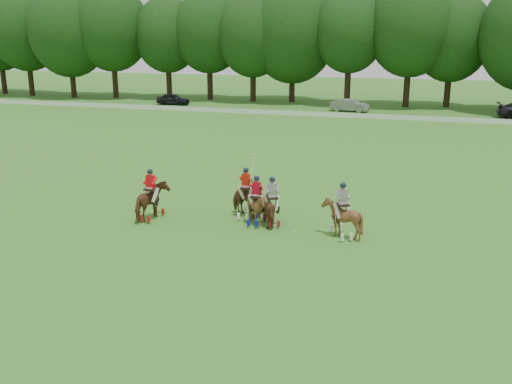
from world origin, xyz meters
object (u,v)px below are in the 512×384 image
(polo_red_c, at_px, (257,207))
(polo_ball, at_px, (294,232))
(polo_stripe_b, at_px, (342,218))
(car_left, at_px, (173,99))
(polo_red_b, at_px, (246,200))
(car_mid, at_px, (350,105))
(polo_red_a, at_px, (151,201))
(polo_stripe_a, at_px, (272,208))

(polo_red_c, distance_m, polo_ball, 2.07)
(polo_stripe_b, bearing_deg, polo_ball, -179.04)
(car_left, distance_m, polo_red_b, 43.20)
(car_mid, height_order, polo_red_b, polo_red_b)
(car_left, xyz_separation_m, polo_ball, (23.60, -39.19, -0.61))
(polo_red_b, bearing_deg, polo_red_a, -158.66)
(polo_stripe_b, bearing_deg, polo_red_b, 162.97)
(polo_red_a, relative_size, polo_red_c, 1.06)
(car_mid, relative_size, polo_red_a, 1.73)
(polo_red_b, bearing_deg, car_left, 119.09)
(polo_ball, bearing_deg, polo_red_b, 150.92)
(car_left, bearing_deg, polo_red_a, -159.12)
(car_left, distance_m, polo_ball, 45.75)
(car_left, relative_size, polo_red_a, 1.64)
(car_left, distance_m, polo_stripe_a, 44.53)
(polo_red_a, bearing_deg, car_mid, 84.72)
(car_mid, height_order, polo_ball, car_mid)
(car_left, relative_size, car_mid, 0.95)
(polo_ball, bearing_deg, car_left, 121.06)
(polo_red_a, bearing_deg, polo_stripe_b, 1.00)
(polo_red_a, distance_m, polo_red_c, 4.80)
(car_left, xyz_separation_m, polo_red_b, (21.01, -37.75, 0.18))
(polo_red_b, bearing_deg, polo_stripe_b, -17.03)
(polo_red_b, relative_size, polo_stripe_b, 1.22)
(car_left, bearing_deg, polo_stripe_a, -152.28)
(car_mid, height_order, polo_stripe_b, polo_stripe_b)
(car_mid, distance_m, polo_red_a, 39.48)
(car_left, relative_size, polo_red_c, 1.75)
(car_left, height_order, polo_red_a, polo_red_a)
(polo_red_c, relative_size, polo_stripe_a, 1.01)
(polo_red_a, height_order, polo_stripe_a, polo_red_a)
(polo_red_c, height_order, polo_stripe_a, polo_red_c)
(polo_red_a, xyz_separation_m, polo_red_c, (4.75, 0.72, -0.07))
(polo_red_a, xyz_separation_m, polo_red_b, (3.99, 1.56, -0.02))
(polo_red_b, bearing_deg, polo_stripe_a, -26.85)
(polo_red_b, xyz_separation_m, polo_stripe_a, (1.43, -0.72, -0.06))
(polo_stripe_a, xyz_separation_m, polo_ball, (1.17, -0.72, -0.74))
(polo_stripe_a, bearing_deg, polo_stripe_b, -12.22)
(car_left, height_order, polo_stripe_b, polo_stripe_b)
(polo_red_c, distance_m, polo_stripe_a, 0.68)
(car_left, distance_m, polo_stripe_b, 46.79)
(polo_stripe_a, xyz_separation_m, polo_stripe_b, (3.17, -0.69, 0.07))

